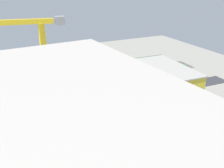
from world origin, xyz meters
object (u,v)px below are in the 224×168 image
object	(u,v)px
platform_canopy_far	(72,74)
passenger_coach	(149,61)
traffic_light	(67,105)
freight_coach_far	(49,83)
parked_car_2	(151,94)
locomotive	(115,70)
street_tree_1	(160,73)
street_tree_2	(38,96)
street_tree_0	(183,69)
tower_crane	(43,81)
box_truck_0	(106,100)
platform_canopy_near	(80,78)
parked_car_0	(175,88)
parked_car_3	(139,97)
parked_car_1	(164,91)
construction_building	(126,101)

from	to	relation	value
platform_canopy_far	passenger_coach	world-z (taller)	passenger_coach
passenger_coach	traffic_light	size ratio (longest dim) A/B	2.44
freight_coach_far	parked_car_2	size ratio (longest dim) A/B	4.33
locomotive	street_tree_1	bearing A→B (deg)	118.94
street_tree_2	traffic_light	size ratio (longest dim) A/B	1.13
street_tree_0	traffic_light	bearing A→B (deg)	9.39
freight_coach_far	tower_crane	xyz separation A→B (m)	(9.86, 43.26, 18.37)
box_truck_0	street_tree_2	xyz separation A→B (m)	(24.49, -6.90, 3.86)
locomotive	street_tree_0	distance (m)	34.39
platform_canopy_near	box_truck_0	xyz separation A→B (m)	(-3.49, 19.79, -2.69)
locomotive	parked_car_2	xyz separation A→B (m)	(-1.86, 31.39, -0.95)
tower_crane	traffic_light	xyz separation A→B (m)	(-10.03, -15.88, -16.82)
locomotive	freight_coach_far	bearing A→B (deg)	8.90
parked_car_2	traffic_light	size ratio (longest dim) A/B	0.66
box_truck_0	traffic_light	size ratio (longest dim) A/B	1.43
locomotive	traffic_light	bearing A→B (deg)	43.05
parked_car_2	street_tree_0	bearing A→B (deg)	-160.16
parked_car_0	street_tree_1	bearing A→B (deg)	-77.32
platform_canopy_near	street_tree_0	xyz separation A→B (m)	(-47.55, 12.91, 1.27)
passenger_coach	parked_car_3	bearing A→B (deg)	50.72
street_tree_0	traffic_light	world-z (taller)	street_tree_0
platform_canopy_near	parked_car_1	size ratio (longest dim) A/B	13.56
passenger_coach	box_truck_0	distance (m)	49.85
parked_car_0	traffic_light	world-z (taller)	traffic_light
platform_canopy_near	parked_car_3	distance (m)	28.06
tower_crane	street_tree_0	xyz separation A→B (m)	(-70.65, -25.91, -15.81)
construction_building	tower_crane	bearing A→B (deg)	4.74
traffic_light	locomotive	bearing A→B (deg)	-136.95
street_tree_2	street_tree_0	bearing A→B (deg)	179.98
platform_canopy_near	street_tree_2	bearing A→B (deg)	31.55
street_tree_0	platform_canopy_far	bearing A→B (deg)	-22.58
street_tree_0	tower_crane	bearing A→B (deg)	20.14
box_truck_0	parked_car_1	bearing A→B (deg)	175.93
construction_building	platform_canopy_far	bearing A→B (deg)	-82.36
platform_canopy_near	street_tree_1	size ratio (longest dim) A/B	7.45
parked_car_2	construction_building	xyz separation A→B (m)	(21.53, 16.49, 8.61)
platform_canopy_far	parked_car_0	size ratio (longest dim) A/B	10.20
locomotive	construction_building	size ratio (longest dim) A/B	0.40
traffic_light	parked_car_2	bearing A→B (deg)	-177.62
street_tree_2	tower_crane	bearing A→B (deg)	85.37
parked_car_2	street_tree_1	world-z (taller)	street_tree_1
parked_car_1	street_tree_1	size ratio (longest dim) A/B	0.55
tower_crane	freight_coach_far	bearing A→B (deg)	-102.84
parked_car_2	freight_coach_far	bearing A→B (deg)	-34.72
parked_car_1	tower_crane	world-z (taller)	tower_crane
parked_car_0	parked_car_1	size ratio (longest dim) A/B	1.17
locomotive	freight_coach_far	xyz separation A→B (m)	(35.42, 5.55, 1.29)
platform_canopy_near	parked_car_2	distance (m)	32.38
locomotive	parked_car_0	bearing A→B (deg)	114.66
platform_canopy_far	parked_car_0	bearing A→B (deg)	142.92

